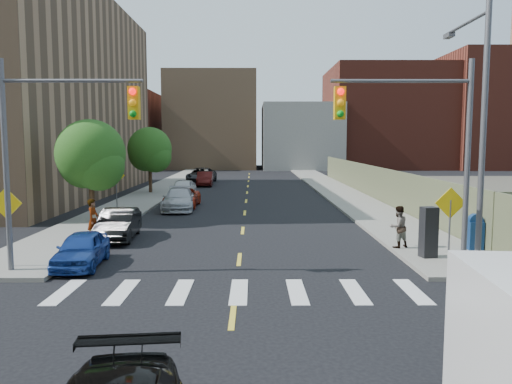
{
  "coord_description": "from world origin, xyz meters",
  "views": [
    {
      "loc": [
        0.52,
        -10.19,
        4.4
      ],
      "look_at": [
        0.65,
        13.09,
        2.0
      ],
      "focal_mm": 35.0,
      "sensor_mm": 36.0,
      "label": 1
    }
  ],
  "objects_px": {
    "parked_car_red": "(182,198)",
    "parked_car_silver": "(179,199)",
    "parked_car_blue": "(82,249)",
    "mailbox": "(475,232)",
    "parked_car_black": "(119,224)",
    "parked_car_white": "(183,188)",
    "payphone": "(429,232)",
    "parked_car_grey": "(202,175)",
    "pedestrian_west": "(93,220)",
    "pedestrian_east": "(398,227)",
    "parked_car_maroon": "(205,179)"
  },
  "relations": [
    {
      "from": "parked_car_red",
      "to": "parked_car_silver",
      "type": "distance_m",
      "value": 1.43
    },
    {
      "from": "parked_car_blue",
      "to": "mailbox",
      "type": "distance_m",
      "value": 14.84
    },
    {
      "from": "parked_car_black",
      "to": "parked_car_silver",
      "type": "distance_m",
      "value": 9.52
    },
    {
      "from": "parked_car_white",
      "to": "payphone",
      "type": "relative_size",
      "value": 2.26
    },
    {
      "from": "parked_car_grey",
      "to": "pedestrian_west",
      "type": "bearing_deg",
      "value": -89.82
    },
    {
      "from": "parked_car_blue",
      "to": "pedestrian_east",
      "type": "xyz_separation_m",
      "value": [
        11.8,
        2.37,
        0.38
      ]
    },
    {
      "from": "parked_car_black",
      "to": "payphone",
      "type": "distance_m",
      "value": 13.09
    },
    {
      "from": "parked_car_grey",
      "to": "pedestrian_east",
      "type": "relative_size",
      "value": 3.4
    },
    {
      "from": "parked_car_black",
      "to": "mailbox",
      "type": "distance_m",
      "value": 14.97
    },
    {
      "from": "parked_car_black",
      "to": "parked_car_red",
      "type": "distance_m",
      "value": 10.94
    },
    {
      "from": "parked_car_blue",
      "to": "parked_car_silver",
      "type": "distance_m",
      "value": 14.32
    },
    {
      "from": "parked_car_red",
      "to": "parked_car_white",
      "type": "height_order",
      "value": "parked_car_white"
    },
    {
      "from": "parked_car_black",
      "to": "parked_car_grey",
      "type": "relative_size",
      "value": 0.73
    },
    {
      "from": "parked_car_blue",
      "to": "parked_car_red",
      "type": "distance_m",
      "value": 15.74
    },
    {
      "from": "parked_car_maroon",
      "to": "mailbox",
      "type": "bearing_deg",
      "value": -67.97
    },
    {
      "from": "parked_car_red",
      "to": "parked_car_silver",
      "type": "height_order",
      "value": "parked_car_silver"
    },
    {
      "from": "parked_car_red",
      "to": "pedestrian_west",
      "type": "height_order",
      "value": "pedestrian_west"
    },
    {
      "from": "parked_car_white",
      "to": "parked_car_grey",
      "type": "distance_m",
      "value": 13.54
    },
    {
      "from": "parked_car_silver",
      "to": "payphone",
      "type": "distance_m",
      "value": 17.53
    },
    {
      "from": "parked_car_red",
      "to": "pedestrian_east",
      "type": "bearing_deg",
      "value": -51.04
    },
    {
      "from": "parked_car_blue",
      "to": "mailbox",
      "type": "xyz_separation_m",
      "value": [
        14.7,
        2.0,
        0.23
      ]
    },
    {
      "from": "pedestrian_east",
      "to": "parked_car_maroon",
      "type": "bearing_deg",
      "value": -94.5
    },
    {
      "from": "parked_car_red",
      "to": "parked_car_maroon",
      "type": "relative_size",
      "value": 1.06
    },
    {
      "from": "mailbox",
      "to": "pedestrian_east",
      "type": "bearing_deg",
      "value": 170.06
    },
    {
      "from": "parked_car_maroon",
      "to": "parked_car_silver",
      "type": "bearing_deg",
      "value": -92.41
    },
    {
      "from": "parked_car_maroon",
      "to": "parked_car_grey",
      "type": "distance_m",
      "value": 3.52
    },
    {
      "from": "parked_car_grey",
      "to": "pedestrian_east",
      "type": "bearing_deg",
      "value": -68.26
    },
    {
      "from": "payphone",
      "to": "parked_car_maroon",
      "type": "bearing_deg",
      "value": 98.28
    },
    {
      "from": "parked_car_maroon",
      "to": "parked_car_grey",
      "type": "bearing_deg",
      "value": 99.03
    },
    {
      "from": "parked_car_silver",
      "to": "parked_car_grey",
      "type": "relative_size",
      "value": 0.84
    },
    {
      "from": "parked_car_silver",
      "to": "pedestrian_east",
      "type": "height_order",
      "value": "pedestrian_east"
    },
    {
      "from": "parked_car_blue",
      "to": "parked_car_black",
      "type": "height_order",
      "value": "parked_car_black"
    },
    {
      "from": "parked_car_black",
      "to": "parked_car_silver",
      "type": "bearing_deg",
      "value": 78.04
    },
    {
      "from": "parked_car_red",
      "to": "pedestrian_east",
      "type": "relative_size",
      "value": 2.66
    },
    {
      "from": "mailbox",
      "to": "pedestrian_east",
      "type": "distance_m",
      "value": 2.93
    },
    {
      "from": "parked_car_blue",
      "to": "mailbox",
      "type": "height_order",
      "value": "mailbox"
    },
    {
      "from": "pedestrian_west",
      "to": "parked_car_maroon",
      "type": "bearing_deg",
      "value": -1.85
    },
    {
      "from": "parked_car_white",
      "to": "parked_car_silver",
      "type": "bearing_deg",
      "value": -81.78
    },
    {
      "from": "parked_car_red",
      "to": "parked_car_blue",
      "type": "bearing_deg",
      "value": -94.02
    },
    {
      "from": "parked_car_blue",
      "to": "parked_car_silver",
      "type": "bearing_deg",
      "value": 80.85
    },
    {
      "from": "parked_car_silver",
      "to": "parked_car_maroon",
      "type": "relative_size",
      "value": 1.14
    },
    {
      "from": "mailbox",
      "to": "payphone",
      "type": "height_order",
      "value": "payphone"
    },
    {
      "from": "parked_car_red",
      "to": "pedestrian_west",
      "type": "distance_m",
      "value": 12.06
    },
    {
      "from": "payphone",
      "to": "pedestrian_west",
      "type": "height_order",
      "value": "payphone"
    },
    {
      "from": "parked_car_blue",
      "to": "mailbox",
      "type": "bearing_deg",
      "value": 3.79
    },
    {
      "from": "parked_car_silver",
      "to": "parked_car_maroon",
      "type": "distance_m",
      "value": 17.21
    },
    {
      "from": "parked_car_red",
      "to": "mailbox",
      "type": "bearing_deg",
      "value": -44.9
    },
    {
      "from": "parked_car_white",
      "to": "parked_car_black",
      "type": "bearing_deg",
      "value": -89.61
    },
    {
      "from": "parked_car_grey",
      "to": "pedestrian_west",
      "type": "height_order",
      "value": "pedestrian_west"
    },
    {
      "from": "mailbox",
      "to": "pedestrian_west",
      "type": "relative_size",
      "value": 0.79
    }
  ]
}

